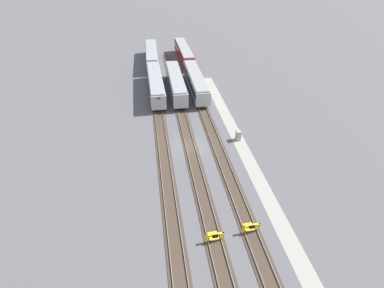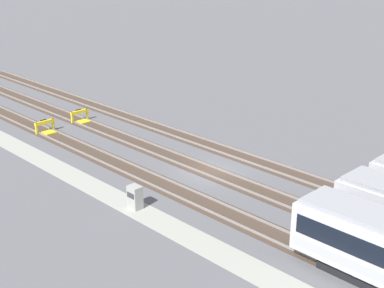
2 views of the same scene
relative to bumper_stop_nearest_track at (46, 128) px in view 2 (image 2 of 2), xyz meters
The scene contains 8 objects.
ground_plane 17.66m from the bumper_stop_nearest_track, 13.74° to the left, with size 400.00×400.00×0.00m, color #5B5B60.
service_walkway 17.57m from the bumper_stop_nearest_track, 12.48° to the right, with size 54.00×2.00×0.01m, color #9E9E93.
rail_track_nearest 17.15m from the bumper_stop_nearest_track, ahead, with size 90.00×2.23×0.21m.
rail_track_near_inner 17.66m from the bumper_stop_nearest_track, 13.74° to the left, with size 90.00×2.24×0.21m.
rail_track_middle 19.10m from the bumper_stop_nearest_track, 26.09° to the left, with size 90.00×2.23×0.21m.
bumper_stop_nearest_track is the anchor object (origin of this frame).
bumper_stop_near_inner_track 4.24m from the bumper_stop_nearest_track, 97.96° to the left, with size 1.37×2.01×1.22m.
electrical_cabinet 18.25m from the bumper_stop_nearest_track, 11.83° to the right, with size 0.90×0.73×1.60m.
Camera 2 is at (26.16, -27.57, 16.30)m, focal length 50.00 mm.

